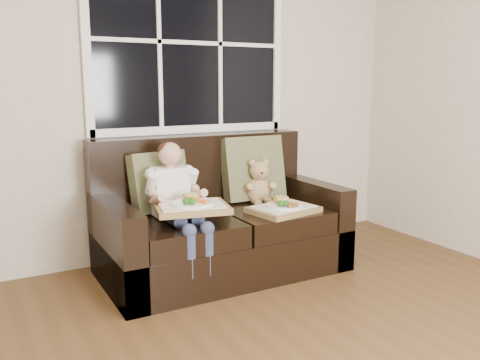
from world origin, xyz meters
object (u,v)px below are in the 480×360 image
loveseat (218,228)px  tray_left (192,206)px  child (176,193)px  teddy_bear (259,185)px  tray_right (283,208)px

loveseat → tray_left: bearing=-137.8°
loveseat → child: same height
teddy_bear → tray_right: size_ratio=0.69×
child → teddy_bear: (0.74, 0.15, -0.04)m
tray_left → tray_right: bearing=12.7°
teddy_bear → child: bearing=-154.8°
loveseat → teddy_bear: loveseat is taller
child → tray_right: 0.77m
teddy_bear → loveseat: bearing=-160.5°
tray_left → tray_right: tray_left is taller
child → tray_left: child is taller
tray_right → teddy_bear: bearing=79.1°
loveseat → tray_left: loveseat is taller
loveseat → tray_right: bearing=-40.1°
child → teddy_bear: 0.76m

